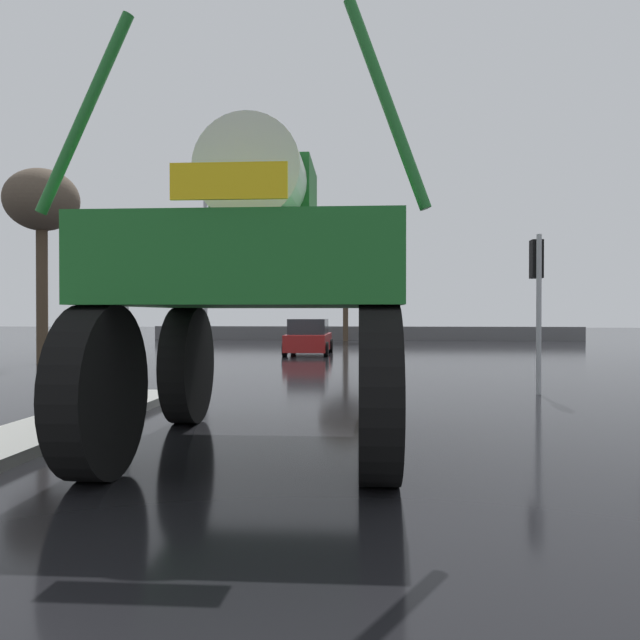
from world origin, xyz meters
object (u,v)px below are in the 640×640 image
(traffic_signal_near_right, at_px, (537,278))
(bare_tree_left, at_px, (42,205))
(bare_tree_far_center, at_px, (346,262))
(traffic_signal_near_left, at_px, (129,272))
(oversize_sprayer, at_px, (262,284))
(streetlight_far_left, at_px, (208,245))
(sedan_ahead, at_px, (309,338))

(traffic_signal_near_right, xyz_separation_m, bare_tree_left, (-15.10, 6.63, 3.03))
(bare_tree_far_center, bearing_deg, traffic_signal_near_left, -98.62)
(traffic_signal_near_left, xyz_separation_m, traffic_signal_near_right, (9.21, 0.00, -0.18))
(oversize_sprayer, relative_size, bare_tree_far_center, 0.80)
(streetlight_far_left, bearing_deg, sedan_ahead, -25.47)
(bare_tree_left, bearing_deg, sedan_ahead, 33.25)
(traffic_signal_near_left, xyz_separation_m, bare_tree_left, (-5.89, 6.63, 2.85))
(sedan_ahead, bearing_deg, traffic_signal_near_right, -152.99)
(traffic_signal_near_left, height_order, streetlight_far_left, streetlight_far_left)
(bare_tree_left, height_order, bare_tree_far_center, bare_tree_left)
(traffic_signal_near_right, height_order, bare_tree_left, bare_tree_left)
(oversize_sprayer, distance_m, traffic_signal_near_right, 7.68)
(oversize_sprayer, xyz_separation_m, traffic_signal_near_left, (-4.21, 5.82, 0.57))
(traffic_signal_near_left, height_order, bare_tree_left, bare_tree_left)
(oversize_sprayer, distance_m, sedan_ahead, 18.29)
(streetlight_far_left, bearing_deg, bare_tree_left, -114.05)
(bare_tree_left, relative_size, bare_tree_far_center, 1.04)
(streetlight_far_left, distance_m, bare_tree_left, 8.94)
(traffic_signal_near_right, relative_size, bare_tree_left, 0.51)
(sedan_ahead, relative_size, streetlight_far_left, 0.45)
(traffic_signal_near_right, bearing_deg, bare_tree_far_center, 102.16)
(streetlight_far_left, bearing_deg, traffic_signal_near_right, -52.21)
(traffic_signal_near_right, height_order, streetlight_far_left, streetlight_far_left)
(traffic_signal_near_left, xyz_separation_m, bare_tree_far_center, (3.80, 25.08, 2.33))
(sedan_ahead, height_order, bare_tree_left, bare_tree_left)
(streetlight_far_left, height_order, bare_tree_left, streetlight_far_left)
(sedan_ahead, relative_size, traffic_signal_near_left, 1.11)
(traffic_signal_near_left, relative_size, bare_tree_left, 0.55)
(sedan_ahead, xyz_separation_m, bare_tree_left, (-8.73, -5.73, 4.84))
(sedan_ahead, height_order, traffic_signal_near_right, traffic_signal_near_right)
(traffic_signal_near_right, xyz_separation_m, bare_tree_far_center, (-5.40, 25.08, 2.51))
(traffic_signal_near_right, bearing_deg, oversize_sprayer, -130.59)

